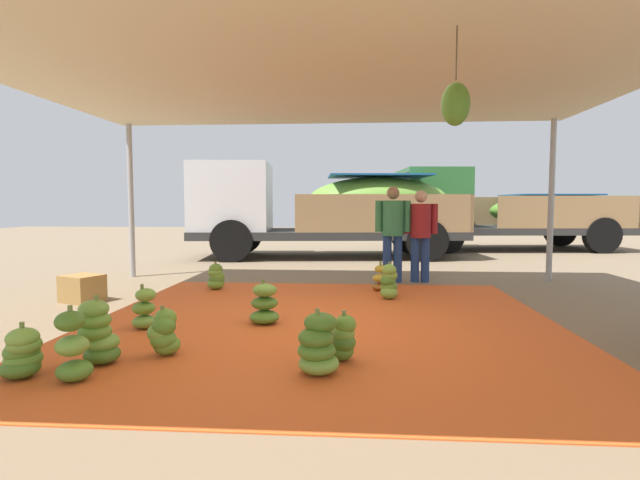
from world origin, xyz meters
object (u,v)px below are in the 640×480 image
(banana_bunch_5, at_px, (73,349))
(banana_bunch_8, at_px, (145,310))
(cargo_truck_far, at_px, (497,211))
(banana_bunch_9, at_px, (265,305))
(banana_bunch_4, at_px, (389,282))
(banana_bunch_7, at_px, (98,334))
(banana_bunch_2, at_px, (318,346))
(banana_bunch_3, at_px, (22,354))
(banana_bunch_0, at_px, (343,339))
(banana_bunch_1, at_px, (164,334))
(banana_bunch_10, at_px, (381,279))
(worker_1, at_px, (421,229))
(worker_0, at_px, (393,227))
(cargo_truck_main, at_px, (323,208))
(crate_1, at_px, (82,288))
(banana_bunch_6, at_px, (216,277))

(banana_bunch_5, xyz_separation_m, banana_bunch_8, (-0.13, 1.55, -0.04))
(cargo_truck_far, bearing_deg, banana_bunch_9, -119.24)
(banana_bunch_4, distance_m, banana_bunch_7, 4.02)
(banana_bunch_2, relative_size, banana_bunch_3, 1.20)
(banana_bunch_0, relative_size, banana_bunch_1, 0.99)
(banana_bunch_10, relative_size, worker_1, 0.29)
(banana_bunch_10, height_order, worker_0, worker_0)
(banana_bunch_10, bearing_deg, banana_bunch_3, -126.86)
(cargo_truck_main, height_order, crate_1, cargo_truck_main)
(banana_bunch_10, relative_size, cargo_truck_far, 0.07)
(banana_bunch_1, height_order, banana_bunch_10, banana_bunch_10)
(banana_bunch_1, distance_m, banana_bunch_3, 1.07)
(banana_bunch_3, xyz_separation_m, banana_bunch_5, (0.44, -0.04, 0.06))
(banana_bunch_6, bearing_deg, banana_bunch_7, -89.49)
(banana_bunch_5, relative_size, worker_1, 0.36)
(banana_bunch_6, distance_m, worker_1, 3.57)
(banana_bunch_2, relative_size, crate_1, 1.07)
(banana_bunch_8, distance_m, cargo_truck_main, 7.58)
(banana_bunch_4, distance_m, banana_bunch_6, 2.76)
(banana_bunch_0, distance_m, cargo_truck_main, 8.41)
(banana_bunch_9, relative_size, worker_1, 0.31)
(banana_bunch_3, bearing_deg, banana_bunch_9, 49.43)
(banana_bunch_0, relative_size, cargo_truck_far, 0.07)
(banana_bunch_1, height_order, banana_bunch_9, banana_bunch_9)
(banana_bunch_5, xyz_separation_m, worker_1, (3.30, 5.00, 0.68))
(banana_bunch_5, height_order, banana_bunch_7, banana_bunch_7)
(banana_bunch_2, bearing_deg, cargo_truck_far, 67.53)
(worker_0, bearing_deg, banana_bunch_7, -121.80)
(banana_bunch_6, bearing_deg, banana_bunch_2, -62.83)
(worker_0, bearing_deg, banana_bunch_8, -130.77)
(banana_bunch_2, xyz_separation_m, worker_1, (1.44, 4.72, 0.70))
(banana_bunch_0, xyz_separation_m, banana_bunch_7, (-2.07, -0.21, 0.06))
(banana_bunch_0, xyz_separation_m, banana_bunch_9, (-0.92, 1.26, 0.02))
(banana_bunch_3, height_order, crate_1, banana_bunch_3)
(banana_bunch_9, bearing_deg, worker_1, 55.30)
(banana_bunch_8, xyz_separation_m, worker_0, (2.95, 3.42, 0.76))
(banana_bunch_10, bearing_deg, banana_bunch_4, -82.54)
(banana_bunch_2, distance_m, cargo_truck_main, 8.71)
(banana_bunch_7, distance_m, cargo_truck_main, 8.68)
(banana_bunch_1, bearing_deg, banana_bunch_6, 98.51)
(banana_bunch_4, relative_size, banana_bunch_5, 0.92)
(crate_1, bearing_deg, banana_bunch_3, -67.35)
(banana_bunch_8, bearing_deg, banana_bunch_9, 14.10)
(banana_bunch_5, bearing_deg, banana_bunch_2, 8.72)
(banana_bunch_0, xyz_separation_m, banana_bunch_4, (0.60, 2.80, 0.04))
(banana_bunch_1, height_order, banana_bunch_4, banana_bunch_4)
(banana_bunch_9, height_order, worker_1, worker_1)
(banana_bunch_2, xyz_separation_m, cargo_truck_main, (-0.51, 8.63, 1.04))
(banana_bunch_2, xyz_separation_m, banana_bunch_7, (-1.88, 0.11, 0.03))
(banana_bunch_10, height_order, worker_1, worker_1)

